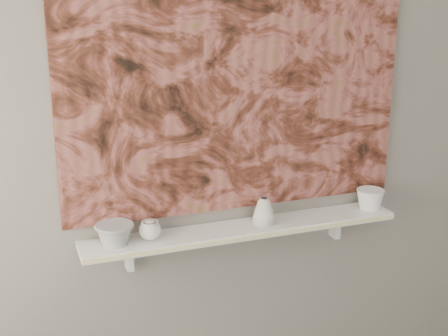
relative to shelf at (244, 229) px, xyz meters
name	(u,v)px	position (x,y,z in m)	size (l,w,h in m)	color
wall_back	(236,126)	(0.00, 0.09, 0.44)	(3.60, 3.60, 0.00)	gray
shelf	(244,229)	(0.00, 0.00, 0.00)	(1.40, 0.18, 0.03)	white
shelf_stripe	(252,237)	(0.00, -0.09, 0.00)	(1.40, 0.01, 0.02)	beige
bracket_left	(129,256)	(-0.49, 0.06, -0.07)	(0.03, 0.06, 0.12)	white
bracket_right	(335,225)	(0.49, 0.06, -0.07)	(0.03, 0.06, 0.12)	white
painting	(238,82)	(0.00, 0.08, 0.62)	(1.50, 0.03, 1.10)	#5E2B1D
house_motif	(331,145)	(0.45, 0.07, 0.32)	(0.09, 0.00, 0.08)	black
bowl_grey	(115,234)	(-0.56, 0.00, 0.06)	(0.16, 0.16, 0.09)	gray
cup_cream	(150,230)	(-0.41, 0.00, 0.06)	(0.09, 0.09, 0.08)	white
bell_vessel	(264,211)	(0.09, 0.00, 0.07)	(0.11, 0.11, 0.12)	beige
bowl_white	(370,199)	(0.63, 0.00, 0.06)	(0.13, 0.13, 0.09)	white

